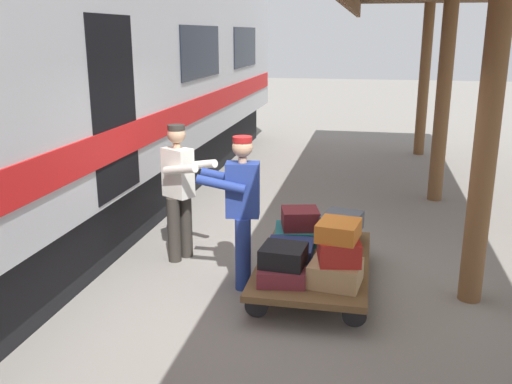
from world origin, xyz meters
TOP-DOWN VIEW (x-y plane):
  - ground_plane at (0.00, 0.00)m, footprint 60.00×60.00m
  - luggage_cart at (-0.17, 0.00)m, footprint 1.21×2.09m
  - suitcase_tan_vintage at (-0.44, 0.58)m, footprint 0.56×0.52m
  - suitcase_brown_leather at (-0.44, -0.57)m, footprint 0.41×0.64m
  - suitcase_burgundy_valise at (0.11, 0.58)m, footprint 0.54×0.59m
  - suitcase_cream_canvas at (-0.44, 0.00)m, footprint 0.45×0.60m
  - suitcase_teal_softside at (0.11, -0.57)m, footprint 0.58×0.59m
  - suitcase_navy_fabric at (0.11, 0.00)m, footprint 0.52×0.53m
  - suitcase_red_plastic at (-0.46, 0.55)m, footprint 0.47×0.49m
  - suitcase_orange_carryall at (-0.45, 0.54)m, footprint 0.45×0.49m
  - suitcase_slate_roller at (-0.44, -0.54)m, footprint 0.51×0.55m
  - suitcase_maroon_trunk at (0.07, -0.57)m, footprint 0.51×0.49m
  - suitcase_black_hardshell at (0.09, 0.58)m, footprint 0.47×0.45m
  - suitcase_yellow_case at (-0.42, -0.01)m, footprint 0.35×0.54m
  - porter_in_overalls at (0.63, 0.14)m, footprint 0.70×0.49m
  - porter_by_door at (1.54, -0.46)m, footprint 0.74×0.62m

SIDE VIEW (x-z plane):
  - ground_plane at x=0.00m, z-range 0.00..0.00m
  - luggage_cart at x=-0.17m, z-range 0.11..0.42m
  - suitcase_burgundy_valise at x=0.11m, z-range 0.31..0.47m
  - suitcase_teal_softside at x=0.11m, z-range 0.31..0.48m
  - suitcase_navy_fabric at x=0.11m, z-range 0.31..0.49m
  - suitcase_brown_leather at x=-0.44m, z-range 0.31..0.49m
  - suitcase_tan_vintage at x=-0.44m, z-range 0.31..0.54m
  - suitcase_cream_canvas at x=-0.44m, z-range 0.31..0.57m
  - suitcase_black_hardshell at x=0.09m, z-range 0.47..0.67m
  - suitcase_slate_roller at x=-0.44m, z-range 0.49..0.70m
  - suitcase_maroon_trunk at x=0.07m, z-range 0.48..0.71m
  - suitcase_yellow_case at x=-0.42m, z-range 0.57..0.73m
  - suitcase_red_plastic at x=-0.46m, z-range 0.54..0.78m
  - suitcase_orange_carryall at x=-0.45m, z-range 0.78..0.96m
  - porter_in_overalls at x=0.63m, z-range 0.07..1.78m
  - porter_by_door at x=1.54m, z-range 0.07..1.78m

